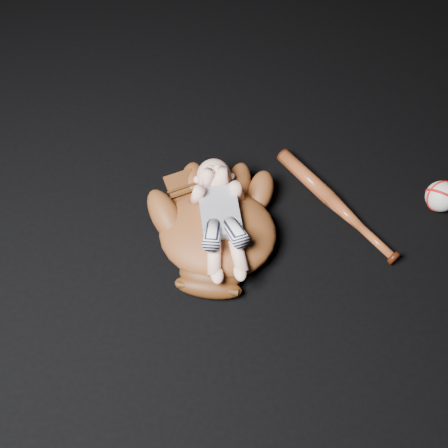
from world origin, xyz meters
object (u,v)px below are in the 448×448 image
(newborn_baby, at_px, (221,219))
(baseball_bat, at_px, (336,205))
(baseball_glove, at_px, (218,229))
(baseball, at_px, (441,196))

(newborn_baby, relative_size, baseball_bat, 0.77)
(baseball_glove, xyz_separation_m, baseball_bat, (0.32, 0.08, -0.04))
(baseball_glove, bearing_deg, baseball, 20.24)
(baseball, bearing_deg, baseball_glove, -173.34)
(newborn_baby, relative_size, baseball, 4.03)
(baseball, bearing_deg, newborn_baby, -172.66)
(baseball_glove, xyz_separation_m, newborn_baby, (0.01, -0.01, 0.05))
(baseball_glove, height_order, baseball_bat, baseball_glove)
(baseball_glove, bearing_deg, baseball_bat, 27.73)
(newborn_baby, distance_m, baseball, 0.60)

